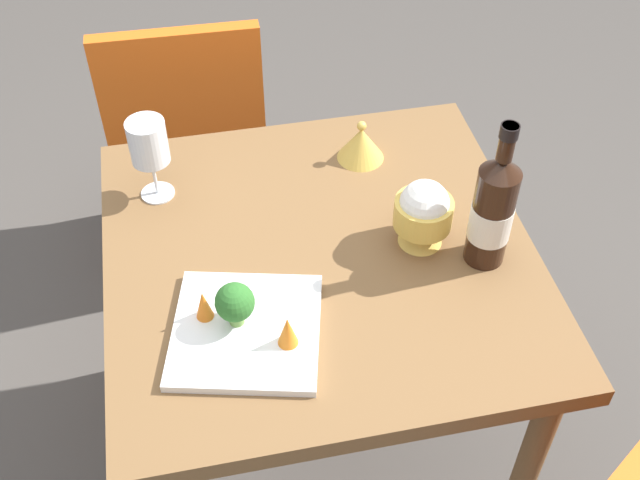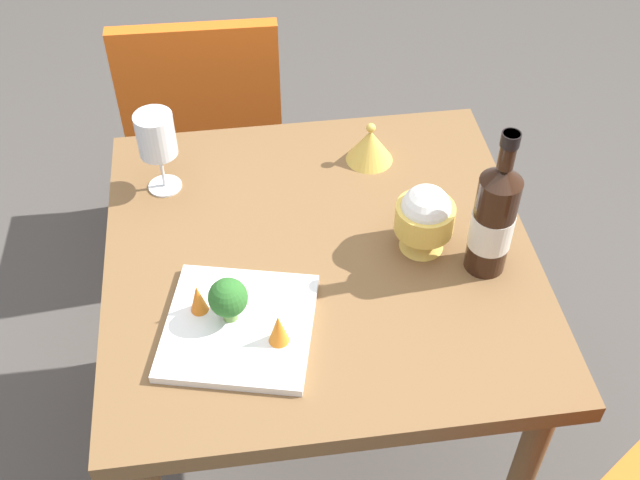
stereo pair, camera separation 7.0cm
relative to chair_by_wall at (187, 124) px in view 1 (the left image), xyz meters
The scene contains 11 objects.
ground_plane 0.91m from the chair_by_wall, 73.36° to the right, with size 8.00×8.00×0.00m, color #4C4742.
dining_table 0.75m from the chair_by_wall, 73.36° to the right, with size 0.81×0.81×0.73m.
chair_by_wall is the anchor object (origin of this frame).
wine_bottle 0.99m from the chair_by_wall, 57.11° to the right, with size 0.08×0.08×0.31m.
wine_glass 0.59m from the chair_by_wall, 98.96° to the right, with size 0.08×0.08×0.18m.
rice_bowl 0.87m from the chair_by_wall, 60.76° to the right, with size 0.11×0.11×0.14m.
rice_bowl_lid 0.62m from the chair_by_wall, 52.33° to the right, with size 0.10×0.10×0.09m.
serving_plate 0.91m from the chair_by_wall, 86.73° to the right, with size 0.30×0.30×0.02m.
broccoli_floret 0.90m from the chair_by_wall, 87.54° to the right, with size 0.07×0.07×0.09m.
carrot_garnish_left 0.87m from the chair_by_wall, 91.00° to the right, with size 0.03×0.03×0.06m.
carrot_garnish_right 0.96m from the chair_by_wall, 82.90° to the right, with size 0.04×0.04×0.06m.
Camera 1 is at (-0.21, -1.01, 1.80)m, focal length 44.40 mm.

